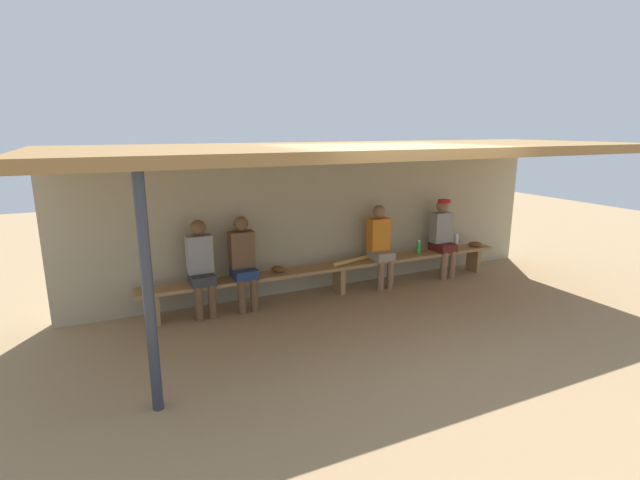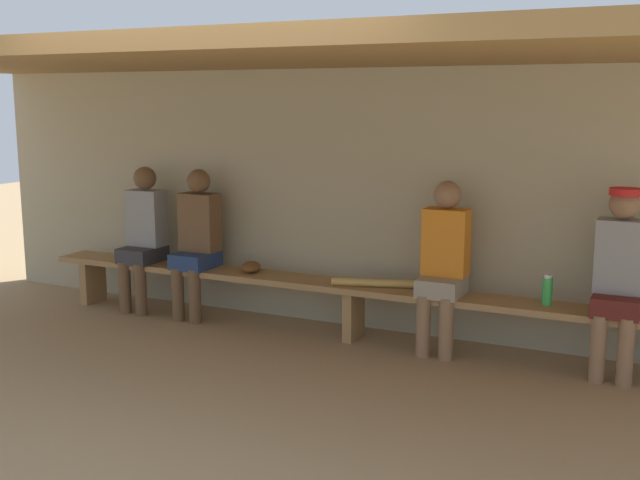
{
  "view_description": "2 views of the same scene",
  "coord_description": "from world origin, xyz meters",
  "px_view_note": "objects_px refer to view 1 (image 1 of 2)",
  "views": [
    {
      "loc": [
        -3.3,
        -4.72,
        2.54
      ],
      "look_at": [
        -0.39,
        1.43,
        0.92
      ],
      "focal_mm": 26.56,
      "sensor_mm": 36.0,
      "label": 1
    },
    {
      "loc": [
        2.42,
        -4.15,
        1.95
      ],
      "look_at": [
        -0.23,
        1.39,
        0.84
      ],
      "focal_mm": 43.82,
      "sensor_mm": 36.0,
      "label": 2
    }
  ],
  "objects_px": {
    "bench": "(339,269)",
    "player_in_blue": "(201,264)",
    "water_bottle_blue": "(456,241)",
    "water_bottle_green": "(418,247)",
    "support_post": "(149,297)",
    "baseball_glove_worn": "(475,244)",
    "baseball_bat": "(351,261)",
    "player_rightmost": "(380,243)",
    "player_in_red": "(243,259)",
    "player_in_white": "(443,234)",
    "baseball_glove_dark_brown": "(278,269)"
  },
  "relations": [
    {
      "from": "support_post",
      "to": "baseball_glove_worn",
      "type": "height_order",
      "value": "support_post"
    },
    {
      "from": "support_post",
      "to": "player_in_white",
      "type": "distance_m",
      "value": 5.43
    },
    {
      "from": "player_rightmost",
      "to": "water_bottle_green",
      "type": "height_order",
      "value": "player_rightmost"
    },
    {
      "from": "water_bottle_green",
      "to": "water_bottle_blue",
      "type": "bearing_deg",
      "value": 1.07
    },
    {
      "from": "player_in_white",
      "to": "baseball_bat",
      "type": "xyz_separation_m",
      "value": [
        -1.8,
        -0.0,
        -0.25
      ]
    },
    {
      "from": "water_bottle_blue",
      "to": "water_bottle_green",
      "type": "xyz_separation_m",
      "value": [
        -0.83,
        -0.02,
        -0.02
      ]
    },
    {
      "from": "baseball_bat",
      "to": "water_bottle_green",
      "type": "bearing_deg",
      "value": -14.53
    },
    {
      "from": "player_in_white",
      "to": "baseball_glove_worn",
      "type": "bearing_deg",
      "value": -2.62
    },
    {
      "from": "player_in_red",
      "to": "water_bottle_blue",
      "type": "height_order",
      "value": "player_in_red"
    },
    {
      "from": "water_bottle_green",
      "to": "baseball_glove_dark_brown",
      "type": "distance_m",
      "value": 2.52
    },
    {
      "from": "water_bottle_green",
      "to": "support_post",
      "type": "bearing_deg",
      "value": -154.76
    },
    {
      "from": "player_in_blue",
      "to": "player_in_white",
      "type": "distance_m",
      "value": 4.13
    },
    {
      "from": "baseball_glove_dark_brown",
      "to": "baseball_bat",
      "type": "bearing_deg",
      "value": -116.63
    },
    {
      "from": "player_rightmost",
      "to": "baseball_glove_worn",
      "type": "relative_size",
      "value": 5.56
    },
    {
      "from": "support_post",
      "to": "baseball_glove_dark_brown",
      "type": "relative_size",
      "value": 9.17
    },
    {
      "from": "water_bottle_blue",
      "to": "player_in_red",
      "type": "bearing_deg",
      "value": -179.43
    },
    {
      "from": "water_bottle_blue",
      "to": "baseball_glove_dark_brown",
      "type": "relative_size",
      "value": 1.08
    },
    {
      "from": "player_in_red",
      "to": "baseball_bat",
      "type": "distance_m",
      "value": 1.76
    },
    {
      "from": "player_rightmost",
      "to": "baseball_glove_dark_brown",
      "type": "distance_m",
      "value": 1.75
    },
    {
      "from": "baseball_glove_worn",
      "to": "baseball_glove_dark_brown",
      "type": "height_order",
      "value": "same"
    },
    {
      "from": "baseball_glove_worn",
      "to": "baseball_glove_dark_brown",
      "type": "distance_m",
      "value": 3.72
    },
    {
      "from": "player_in_red",
      "to": "water_bottle_green",
      "type": "xyz_separation_m",
      "value": [
        3.06,
        0.02,
        -0.16
      ]
    },
    {
      "from": "bench",
      "to": "player_in_white",
      "type": "bearing_deg",
      "value": 0.1
    },
    {
      "from": "baseball_glove_worn",
      "to": "player_in_blue",
      "type": "bearing_deg",
      "value": 29.5
    },
    {
      "from": "support_post",
      "to": "player_in_red",
      "type": "bearing_deg",
      "value": 55.36
    },
    {
      "from": "bench",
      "to": "baseball_bat",
      "type": "relative_size",
      "value": 7.88
    },
    {
      "from": "bench",
      "to": "player_in_blue",
      "type": "bearing_deg",
      "value": 179.92
    },
    {
      "from": "support_post",
      "to": "player_in_red",
      "type": "xyz_separation_m",
      "value": [
        1.45,
        2.1,
        -0.37
      ]
    },
    {
      "from": "player_rightmost",
      "to": "water_bottle_blue",
      "type": "distance_m",
      "value": 1.62
    },
    {
      "from": "support_post",
      "to": "baseball_bat",
      "type": "relative_size",
      "value": 2.89
    },
    {
      "from": "player_in_red",
      "to": "water_bottle_green",
      "type": "relative_size",
      "value": 5.93
    },
    {
      "from": "player_in_blue",
      "to": "water_bottle_green",
      "type": "height_order",
      "value": "player_in_blue"
    },
    {
      "from": "player_in_blue",
      "to": "baseball_bat",
      "type": "relative_size",
      "value": 1.75
    },
    {
      "from": "baseball_bat",
      "to": "player_in_blue",
      "type": "bearing_deg",
      "value": 164.25
    },
    {
      "from": "bench",
      "to": "baseball_bat",
      "type": "height_order",
      "value": "baseball_bat"
    },
    {
      "from": "baseball_glove_worn",
      "to": "player_rightmost",
      "type": "bearing_deg",
      "value": 28.94
    },
    {
      "from": "support_post",
      "to": "water_bottle_green",
      "type": "xyz_separation_m",
      "value": [
        4.51,
        2.13,
        -0.53
      ]
    },
    {
      "from": "baseball_glove_worn",
      "to": "player_in_red",
      "type": "bearing_deg",
      "value": 29.44
    },
    {
      "from": "player_in_white",
      "to": "support_post",
      "type": "bearing_deg",
      "value": -157.16
    },
    {
      "from": "player_in_blue",
      "to": "player_in_white",
      "type": "xyz_separation_m",
      "value": [
        4.13,
        0.0,
        0.02
      ]
    },
    {
      "from": "player_in_white",
      "to": "baseball_glove_worn",
      "type": "relative_size",
      "value": 5.6
    },
    {
      "from": "baseball_glove_dark_brown",
      "to": "bench",
      "type": "bearing_deg",
      "value": -117.02
    },
    {
      "from": "support_post",
      "to": "player_in_blue",
      "type": "bearing_deg",
      "value": 67.72
    },
    {
      "from": "player_in_red",
      "to": "baseball_bat",
      "type": "relative_size",
      "value": 1.75
    },
    {
      "from": "baseball_glove_worn",
      "to": "baseball_glove_dark_brown",
      "type": "bearing_deg",
      "value": 28.84
    },
    {
      "from": "support_post",
      "to": "water_bottle_blue",
      "type": "relative_size",
      "value": 8.5
    },
    {
      "from": "player_in_red",
      "to": "water_bottle_blue",
      "type": "relative_size",
      "value": 5.16
    },
    {
      "from": "player_in_red",
      "to": "baseball_bat",
      "type": "xyz_separation_m",
      "value": [
        1.75,
        -0.0,
        -0.24
      ]
    },
    {
      "from": "player_in_blue",
      "to": "player_in_white",
      "type": "height_order",
      "value": "player_in_white"
    },
    {
      "from": "player_in_white",
      "to": "baseball_glove_dark_brown",
      "type": "relative_size",
      "value": 5.6
    }
  ]
}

